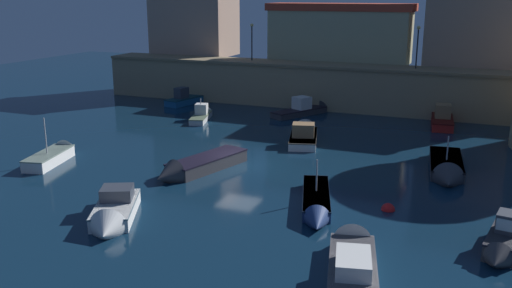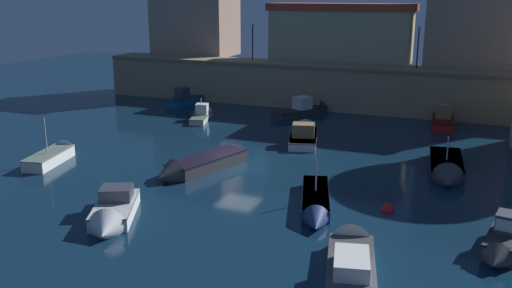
{
  "view_description": "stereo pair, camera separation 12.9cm",
  "coord_description": "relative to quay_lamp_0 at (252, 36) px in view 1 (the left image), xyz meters",
  "views": [
    {
      "loc": [
        13.72,
        -30.6,
        10.52
      ],
      "look_at": [
        0.0,
        2.94,
        0.67
      ],
      "focal_mm": 39.1,
      "sensor_mm": 36.0,
      "label": 1
    },
    {
      "loc": [
        13.84,
        -30.55,
        10.52
      ],
      "look_at": [
        0.0,
        2.94,
        0.67
      ],
      "focal_mm": 39.1,
      "sensor_mm": 36.0,
      "label": 2
    }
  ],
  "objects": [
    {
      "name": "moored_boat_5",
      "position": [
        14.04,
        -25.31,
        -6.15
      ],
      "size": [
        3.23,
        6.9,
        2.61
      ],
      "rotation": [
        0.0,
        0.0,
        -1.28
      ],
      "color": "navy",
      "rests_on": "ground"
    },
    {
      "name": "moored_boat_0",
      "position": [
        -4.06,
        -23.41,
        -6.07
      ],
      "size": [
        2.58,
        5.47,
        3.34
      ],
      "rotation": [
        0.0,
        0.0,
        1.8
      ],
      "color": "white",
      "rests_on": "ground"
    },
    {
      "name": "ground_plane",
      "position": [
        7.37,
        -19.91,
        -6.47
      ],
      "size": [
        108.79,
        108.79,
        0.0
      ],
      "primitive_type": "plane",
      "color": "#0C2338"
    },
    {
      "name": "moored_boat_1",
      "position": [
        19.65,
        -16.89,
        -6.13
      ],
      "size": [
        2.57,
        7.18,
        2.72
      ],
      "rotation": [
        0.0,
        0.0,
        -1.47
      ],
      "color": "#333338",
      "rests_on": "ground"
    },
    {
      "name": "quay_lamp_1",
      "position": [
        15.57,
        0.0,
        0.06
      ],
      "size": [
        0.32,
        0.32,
        3.66
      ],
      "color": "black",
      "rests_on": "quay_wall"
    },
    {
      "name": "moored_boat_7",
      "position": [
        17.08,
        -30.69,
        -6.05
      ],
      "size": [
        3.31,
        7.37,
        1.77
      ],
      "rotation": [
        0.0,
        0.0,
        1.8
      ],
      "color": "silver",
      "rests_on": "ground"
    },
    {
      "name": "moored_boat_4",
      "position": [
        -1.03,
        -8.59,
        -6.09
      ],
      "size": [
        2.61,
        5.48,
        2.21
      ],
      "rotation": [
        0.0,
        0.0,
        1.85
      ],
      "color": "silver",
      "rests_on": "ground"
    },
    {
      "name": "moored_boat_9",
      "position": [
        5.58,
        -30.42,
        -6.03
      ],
      "size": [
        3.85,
        5.42,
        1.83
      ],
      "rotation": [
        0.0,
        0.0,
        -1.12
      ],
      "color": "white",
      "rests_on": "ground"
    },
    {
      "name": "moored_boat_13",
      "position": [
        22.58,
        -26.98,
        -5.96
      ],
      "size": [
        1.96,
        4.48,
        1.83
      ],
      "rotation": [
        0.0,
        0.0,
        -1.74
      ],
      "color": "#333338",
      "rests_on": "ground"
    },
    {
      "name": "moored_boat_8",
      "position": [
        9.21,
        -12.0,
        -6.05
      ],
      "size": [
        3.46,
        6.75,
        2.13
      ],
      "rotation": [
        0.0,
        0.0,
        1.83
      ],
      "color": "white",
      "rests_on": "ground"
    },
    {
      "name": "moored_boat_12",
      "position": [
        6.78,
        -3.3,
        -6.03
      ],
      "size": [
        4.61,
        6.76,
        2.07
      ],
      "rotation": [
        0.0,
        0.0,
        1.07
      ],
      "color": "#333338",
      "rests_on": "ground"
    },
    {
      "name": "moored_boat_10",
      "position": [
        -5.49,
        -2.72,
        -6.01
      ],
      "size": [
        2.64,
        5.78,
        2.09
      ],
      "rotation": [
        0.0,
        0.0,
        1.36
      ],
      "color": "#195689",
      "rests_on": "ground"
    },
    {
      "name": "quay_lamp_0",
      "position": [
        0.0,
        0.0,
        0.0
      ],
      "size": [
        0.32,
        0.32,
        3.55
      ],
      "color": "black",
      "rests_on": "quay_wall"
    },
    {
      "name": "quay_wall",
      "position": [
        7.37,
        0.0,
        -4.4
      ],
      "size": [
        45.27,
        3.85,
        4.12
      ],
      "color": "#9E8966",
      "rests_on": "ground"
    },
    {
      "name": "old_town_backdrop",
      "position": [
        8.1,
        4.14,
        1.6
      ],
      "size": [
        40.74,
        5.59,
        9.66
      ],
      "color": "tan",
      "rests_on": "ground"
    },
    {
      "name": "moored_boat_2",
      "position": [
        18.31,
        -2.97,
        -5.95
      ],
      "size": [
        2.19,
        6.28,
        2.2
      ],
      "rotation": [
        0.0,
        0.0,
        1.67
      ],
      "color": "red",
      "rests_on": "ground"
    },
    {
      "name": "moored_boat_3",
      "position": [
        5.58,
        -22.24,
        -6.05
      ],
      "size": [
        3.59,
        7.17,
        1.67
      ],
      "rotation": [
        0.0,
        0.0,
        -1.85
      ],
      "color": "#333338",
      "rests_on": "ground"
    },
    {
      "name": "mooring_buoy_0",
      "position": [
        17.36,
        -23.86,
        -6.47
      ],
      "size": [
        0.7,
        0.7,
        0.7
      ],
      "primitive_type": "sphere",
      "color": "red",
      "rests_on": "ground"
    }
  ]
}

